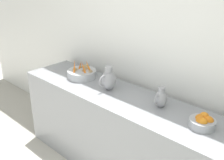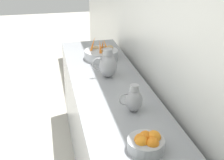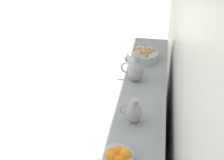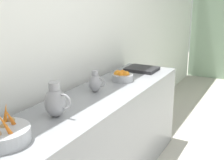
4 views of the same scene
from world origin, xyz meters
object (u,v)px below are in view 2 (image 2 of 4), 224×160
object	(u,v)px
orange_bowl	(146,143)
metal_pitcher_tall	(108,64)
vegetable_colander	(101,54)
metal_pitcher_short	(134,100)

from	to	relation	value
orange_bowl	metal_pitcher_tall	world-z (taller)	metal_pitcher_tall
vegetable_colander	metal_pitcher_tall	world-z (taller)	metal_pitcher_tall
vegetable_colander	metal_pitcher_short	xyz separation A→B (m)	(-0.02, 1.06, 0.04)
metal_pitcher_tall	metal_pitcher_short	size ratio (longest dim) A/B	1.29
vegetable_colander	orange_bowl	size ratio (longest dim) A/B	1.58
orange_bowl	metal_pitcher_short	distance (m)	0.44
vegetable_colander	metal_pitcher_short	bearing A→B (deg)	91.13
orange_bowl	metal_pitcher_tall	distance (m)	1.04
metal_pitcher_short	metal_pitcher_tall	bearing A→B (deg)	-85.15
vegetable_colander	metal_pitcher_tall	bearing A→B (deg)	86.13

